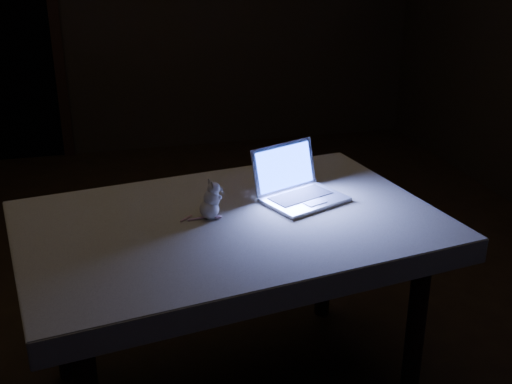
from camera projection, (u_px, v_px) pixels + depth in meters
name	position (u px, v px, depth m)	size (l,w,h in m)	color
floor	(194.00, 307.00, 3.08)	(5.00, 5.00, 0.00)	black
table	(232.00, 309.00, 2.39)	(1.36, 0.88, 0.73)	black
tablecloth	(236.00, 222.00, 2.33)	(1.45, 0.96, 0.08)	beige
laptop	(305.00, 177.00, 2.36)	(0.29, 0.25, 0.20)	silver
plush_mouse	(209.00, 200.00, 2.23)	(0.10, 0.10, 0.14)	white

